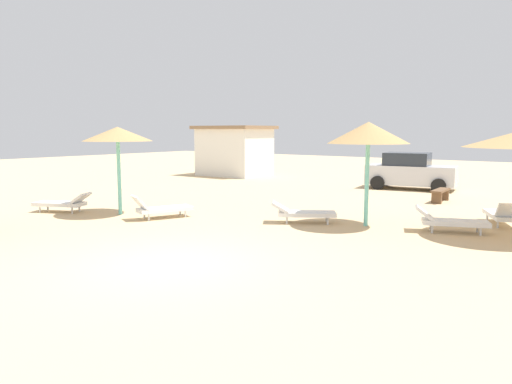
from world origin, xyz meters
TOP-DOWN VIEW (x-y plane):
  - ground_plane at (0.00, 0.00)m, footprint 80.00×80.00m
  - parasol_0 at (-5.73, 3.13)m, footprint 2.24×2.24m
  - parasol_4 at (1.56, 6.21)m, footprint 2.32×2.32m
  - lounger_0 at (-7.61, 2.23)m, footprint 1.99×1.41m
  - lounger_1 at (3.75, 6.75)m, footprint 1.99×1.31m
  - lounger_4 at (-0.14, 5.48)m, footprint 1.94×1.59m
  - lounger_5 at (-4.11, 3.45)m, footprint 1.29×1.96m
  - lounger_6 at (4.69, 8.69)m, footprint 1.35×1.96m
  - bench_0 at (1.88, 12.37)m, footprint 0.46×1.52m
  - parked_car at (-0.51, 15.72)m, footprint 4.22×2.48m
  - beach_cabana at (-11.58, 16.09)m, footprint 4.35×3.30m

SIDE VIEW (x-z plane):
  - ground_plane at x=0.00m, z-range 0.00..0.00m
  - lounger_4 at x=-0.14m, z-range -0.01..0.63m
  - lounger_0 at x=-7.61m, z-range -0.03..0.66m
  - lounger_1 at x=3.75m, z-range -0.04..0.67m
  - lounger_6 at x=4.69m, z-range -0.06..0.71m
  - lounger_5 at x=-4.11m, z-range -0.07..0.72m
  - bench_0 at x=1.88m, z-range 0.10..0.59m
  - parked_car at x=-0.51m, z-range -0.04..1.68m
  - beach_cabana at x=-11.58m, z-range 0.02..3.06m
  - parasol_0 at x=-5.73m, z-range 1.18..4.05m
  - parasol_4 at x=1.56m, z-range 1.18..4.17m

